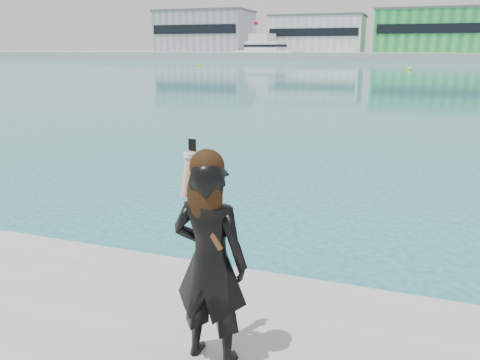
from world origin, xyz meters
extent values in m
cube|color=#9E9E99|center=(0.00, 130.00, 1.00)|extent=(320.00, 40.00, 2.00)
cube|color=gray|center=(-55.00, 128.00, 7.50)|extent=(26.00, 16.00, 11.00)
cube|color=black|center=(-55.00, 119.90, 8.05)|extent=(24.70, 0.20, 2.42)
cube|color=#59595B|center=(-55.00, 128.00, 13.25)|extent=(26.52, 16.32, 0.50)
cube|color=silver|center=(-22.00, 128.00, 6.50)|extent=(24.00, 15.00, 9.00)
cube|color=black|center=(-22.00, 120.40, 6.95)|extent=(22.80, 0.20, 1.98)
cube|color=#59595B|center=(-22.00, 128.00, 11.25)|extent=(24.48, 15.30, 0.50)
cube|color=#249143|center=(8.00, 128.00, 7.00)|extent=(30.00, 16.00, 10.00)
cube|color=black|center=(8.00, 119.90, 7.50)|extent=(28.50, 0.20, 2.20)
cube|color=#59595B|center=(8.00, 128.00, 12.25)|extent=(30.60, 16.32, 0.50)
cylinder|color=silver|center=(-38.00, 121.00, 6.00)|extent=(0.16, 0.16, 8.00)
cube|color=red|center=(-37.40, 121.00, 9.40)|extent=(1.20, 0.04, 0.80)
cube|color=silver|center=(-32.41, 115.91, 1.24)|extent=(19.20, 11.67, 2.48)
cube|color=silver|center=(-33.37, 116.29, 3.62)|extent=(11.21, 7.85, 2.27)
cube|color=silver|center=(-34.33, 116.67, 5.68)|extent=(7.06, 5.55, 1.86)
cube|color=black|center=(-33.37, 116.29, 3.62)|extent=(11.44, 8.02, 0.62)
cylinder|color=silver|center=(-34.33, 116.67, 7.65)|extent=(0.17, 0.17, 2.07)
sphere|color=#FFFC0D|center=(-33.89, 75.77, 0.00)|extent=(0.50, 0.50, 0.50)
sphere|color=#FFFC0D|center=(1.85, 71.59, 0.00)|extent=(0.50, 0.50, 0.50)
imported|color=black|center=(0.09, -0.58, 1.63)|extent=(0.62, 0.42, 1.65)
sphere|color=black|center=(0.09, -0.60, 2.40)|extent=(0.25, 0.25, 0.25)
ellipsoid|color=black|center=(0.09, -0.65, 2.19)|extent=(0.28, 0.14, 0.44)
cylinder|color=tan|center=(-0.12, -0.47, 2.29)|extent=(0.09, 0.20, 0.36)
cylinder|color=white|center=(-0.12, -0.43, 2.43)|extent=(0.10, 0.10, 0.03)
cube|color=black|center=(-0.12, -0.39, 2.49)|extent=(0.06, 0.02, 0.12)
cube|color=#4C2D14|center=(0.12, -0.67, 1.96)|extent=(0.23, 0.03, 0.34)
camera|label=1|loc=(1.38, -3.60, 3.22)|focal=35.00mm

